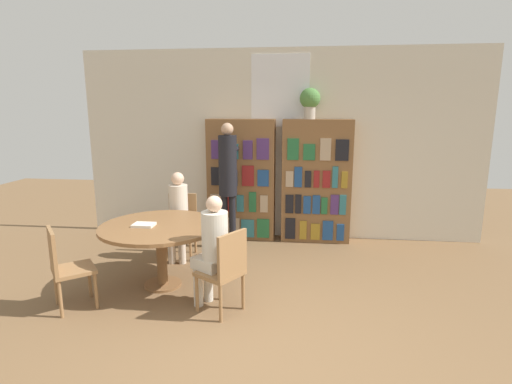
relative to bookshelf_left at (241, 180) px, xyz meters
name	(u,v)px	position (x,y,z in m)	size (l,w,h in m)	color
ground_plane	(253,356)	(0.59, -3.18, -0.96)	(16.00, 16.00, 0.00)	brown
wall_back	(280,145)	(0.59, 0.19, 0.55)	(6.40, 0.07, 3.00)	beige
bookshelf_left	(241,180)	(0.00, 0.00, 0.00)	(1.07, 0.34, 1.92)	brown
bookshelf_right	(316,182)	(1.19, 0.00, 0.00)	(1.07, 0.34, 1.92)	brown
flower_vase	(310,101)	(1.06, 0.00, 1.24)	(0.31, 0.31, 0.46)	#B7AD9E
reading_table	(160,233)	(-0.66, -1.93, -0.30)	(1.39, 1.39, 0.76)	brown
chair_near_camera	(65,265)	(-1.45, -2.59, -0.46)	(0.56, 0.56, 0.89)	olive
chair_left_side	(182,222)	(-0.73, -0.90, -0.46)	(0.43, 0.43, 0.89)	olive
chair_far_side	(225,268)	(0.22, -2.48, -0.46)	(0.55, 0.55, 0.89)	olive
seated_reader_left	(178,211)	(-0.72, -1.08, -0.26)	(0.28, 0.38, 1.23)	beige
seated_reader_right	(212,245)	(0.06, -2.38, -0.26)	(0.42, 0.40, 1.22)	beige
librarian_standing	(228,174)	(-0.12, -0.50, 0.18)	(0.27, 0.54, 1.88)	black
open_book_on_table	(144,225)	(-0.83, -2.00, -0.19)	(0.24, 0.18, 0.03)	silver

